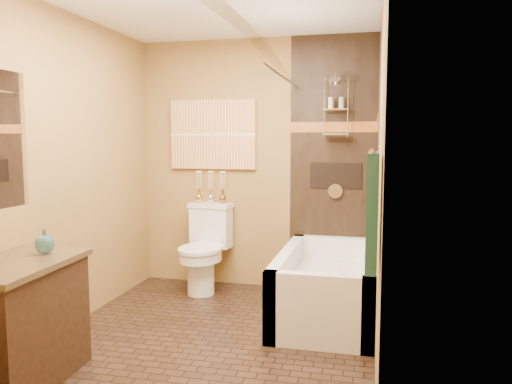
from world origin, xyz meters
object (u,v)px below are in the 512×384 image
(vanity, at_px, (17,324))
(bathtub, at_px, (327,290))
(toilet, at_px, (205,248))
(sunset_painting, at_px, (213,135))

(vanity, bearing_deg, bathtub, 41.12)
(bathtub, bearing_deg, toilet, 160.32)
(toilet, height_order, vanity, toilet)
(sunset_painting, distance_m, toilet, 1.15)
(bathtub, relative_size, vanity, 1.68)
(sunset_painting, xyz_separation_m, toilet, (0.00, -0.28, -1.12))
(bathtub, height_order, vanity, vanity)
(bathtub, bearing_deg, vanity, -136.17)
(sunset_painting, relative_size, vanity, 1.01)
(bathtub, xyz_separation_m, vanity, (-1.72, -1.66, 0.17))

